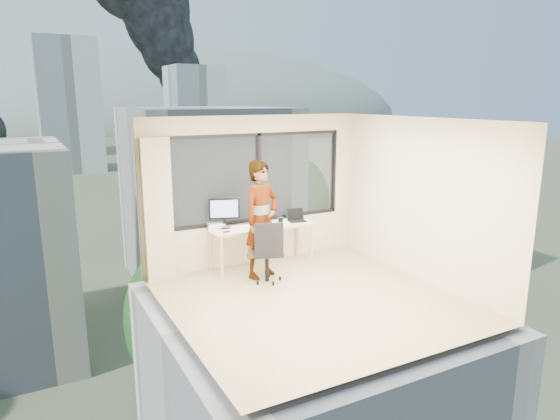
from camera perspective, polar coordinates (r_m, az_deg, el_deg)
floor at (r=7.38m, az=3.70°, el=-10.28°), size 4.00×4.00×0.01m
ceiling at (r=6.80m, az=4.02°, el=10.32°), size 4.00×4.00×0.01m
wall_front at (r=5.44m, az=15.02°, el=-4.65°), size 4.00×0.01×2.60m
wall_left at (r=6.19m, az=-12.12°, el=-2.38°), size 0.01×4.00×2.60m
wall_right at (r=8.19m, az=15.85°, el=1.11°), size 0.01×4.00×2.60m
window_wall at (r=8.68m, az=-2.81°, el=3.74°), size 3.30×0.16×1.55m
curtain at (r=8.06m, az=-13.86°, el=-0.04°), size 0.45×0.14×2.30m
desk at (r=8.62m, az=-2.06°, el=-4.17°), size 1.80×0.60×0.75m
chair at (r=7.91m, az=-1.52°, el=-4.65°), size 0.66×0.66×1.04m
person at (r=8.04m, az=-2.15°, el=-1.10°), size 0.82×0.67×1.92m
monitor at (r=8.35m, az=-6.41°, el=-0.33°), size 0.52×0.27×0.51m
game_console at (r=8.43m, az=-7.33°, el=-1.77°), size 0.31×0.27×0.07m
laptop at (r=8.76m, az=1.99°, el=-0.68°), size 0.36×0.37×0.20m
cellphone at (r=8.13m, az=-6.16°, el=-2.49°), size 0.12×0.08×0.01m
pen_cup at (r=8.62m, az=0.06°, el=-1.20°), size 0.10×0.10×0.11m
handbag at (r=9.01m, az=1.29°, el=-0.36°), size 0.24×0.15×0.18m
exterior_ground at (r=126.95m, az=-26.11°, el=3.86°), size 400.00×400.00×0.04m
near_bldg_b at (r=47.30m, az=-8.19°, el=1.85°), size 14.00×13.00×16.00m
near_bldg_c at (r=49.09m, az=16.40°, el=-1.74°), size 12.00×10.00×10.00m
far_tower_b at (r=126.31m, az=-23.11°, el=10.95°), size 13.00×13.00×30.00m
far_tower_c at (r=153.70m, az=-9.68°, el=11.18°), size 15.00×15.00×26.00m
hill_b at (r=342.26m, az=-10.44°, el=9.78°), size 300.00×220.00×96.00m
tree_b at (r=27.86m, az=-9.42°, el=-13.79°), size 7.60×7.60×9.00m
tree_c at (r=53.77m, az=1.24°, el=0.03°), size 8.40×8.40×10.00m
smoke_plume_b at (r=186.84m, az=-10.03°, el=20.04°), size 30.00×18.00×70.00m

